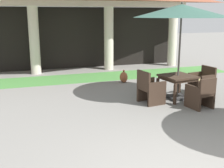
{
  "coord_description": "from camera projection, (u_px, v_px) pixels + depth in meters",
  "views": [
    {
      "loc": [
        -2.3,
        -3.22,
        2.44
      ],
      "look_at": [
        -0.27,
        2.93,
        0.86
      ],
      "focal_mm": 46.33,
      "sensor_mm": 36.0,
      "label": 1
    }
  ],
  "objects": [
    {
      "name": "lawn_strip",
      "position": [
        81.0,
        78.0,
        11.27
      ],
      "size": [
        12.56,
        1.68,
        0.01
      ],
      "primitive_type": "cube",
      "color": "#47843D",
      "rests_on": "ground"
    },
    {
      "name": "patio_table_near_foreground",
      "position": [
        178.0,
        79.0,
        8.39
      ],
      "size": [
        1.01,
        1.01,
        0.7
      ],
      "rotation": [
        0.0,
        0.0,
        0.14
      ],
      "color": "#38281E",
      "rests_on": "ground"
    },
    {
      "name": "patio_umbrella_near_foreground",
      "position": [
        182.0,
        12.0,
        7.95
      ],
      "size": [
        2.68,
        2.68,
        2.76
      ],
      "color": "#2D2D2D",
      "rests_on": "ground"
    },
    {
      "name": "patio_chair_near_foreground_west",
      "position": [
        150.0,
        88.0,
        8.02
      ],
      "size": [
        0.65,
        0.7,
        0.93
      ],
      "rotation": [
        0.0,
        0.0,
        -1.43
      ],
      "color": "#38281E",
      "rests_on": "ground"
    },
    {
      "name": "patio_chair_near_foreground_south",
      "position": [
        201.0,
        94.0,
        7.61
      ],
      "size": [
        0.62,
        0.66,
        0.84
      ],
      "rotation": [
        0.0,
        0.0,
        0.14
      ],
      "color": "#38281E",
      "rests_on": "ground"
    },
    {
      "name": "patio_chair_near_foreground_east",
      "position": [
        202.0,
        82.0,
        8.85
      ],
      "size": [
        0.65,
        0.68,
        0.88
      ],
      "rotation": [
        0.0,
        0.0,
        -4.57
      ],
      "color": "#38281E",
      "rests_on": "ground"
    },
    {
      "name": "terracotta_urn",
      "position": [
        124.0,
        77.0,
        10.52
      ],
      "size": [
        0.29,
        0.29,
        0.47
      ],
      "color": "brown",
      "rests_on": "ground"
    }
  ]
}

